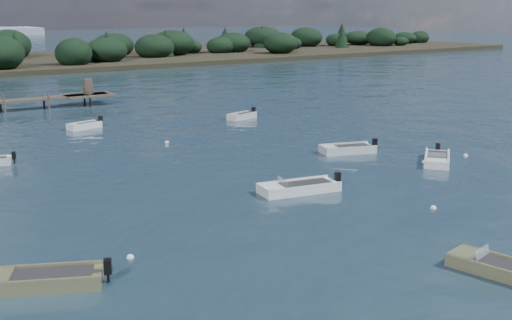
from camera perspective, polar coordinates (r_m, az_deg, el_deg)
ground at (r=80.23m, az=-20.27°, el=5.47°), size 400.00×400.00×0.00m
tender_far_white at (r=56.13m, az=-15.01°, el=2.86°), size 3.25×1.76×1.09m
dinghy_mid_white_a at (r=35.87m, az=3.82°, el=-2.61°), size 4.96×2.50×1.14m
tender_far_grey_b at (r=59.00m, az=-1.26°, el=3.83°), size 3.36×1.92×1.13m
dinghy_extra_a at (r=45.81m, az=8.13°, el=0.85°), size 4.24×2.72×1.11m
dinghy_mid_grey at (r=25.37m, az=-18.39°, el=-10.28°), size 4.60×3.28×1.17m
dinghy_mid_white_b at (r=44.10m, az=15.79°, el=-0.03°), size 4.19×3.84×1.11m
dinghy_near_olive at (r=26.84m, az=21.14°, el=-9.21°), size 2.38×4.59×1.10m
buoy_b at (r=34.18m, az=15.48°, el=-4.17°), size 0.32×0.32×0.32m
buoy_c at (r=27.20m, az=-11.12°, el=-8.54°), size 0.32×0.32×0.32m
buoy_d at (r=43.93m, az=14.73°, el=-0.21°), size 0.32×0.32×0.32m
buoy_e at (r=49.11m, az=-7.93°, el=1.54°), size 0.32×0.32×0.32m
buoy_extra_a at (r=46.69m, az=18.14°, el=0.36°), size 0.32×0.32×0.32m
far_headland at (r=125.54m, az=-13.76°, el=9.44°), size 190.00×40.00×5.80m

